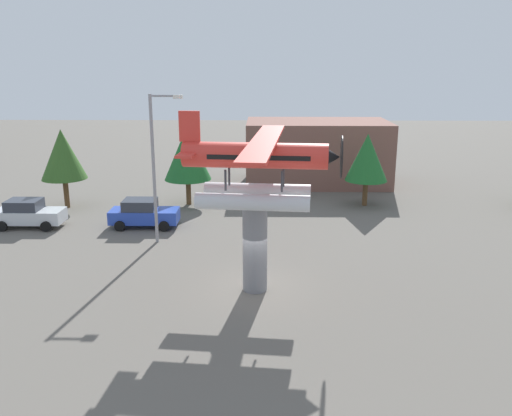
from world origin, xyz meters
The scene contains 10 objects.
ground_plane centered at (0.00, 0.00, 0.00)m, with size 140.00×140.00×0.00m, color #605B54.
display_pedestal centered at (0.00, 0.00, 2.01)m, with size 1.10×1.10×4.02m, color slate.
floatplane_monument centered at (0.13, -0.01, 5.70)m, with size 7.00×10.46×4.00m.
car_near_silver centered at (-14.26, 9.21, 0.88)m, with size 4.20×2.02×1.76m.
car_mid_blue centered at (-7.11, 9.37, 0.88)m, with size 4.20×2.02×1.76m.
streetlight_primary centered at (-5.54, 6.52, 4.81)m, with size 1.84×0.28×8.33m.
storefront_building centered at (4.80, 22.00, 2.60)m, with size 11.66×6.65×5.20m, color brown.
tree_west centered at (-13.50, 13.82, 3.78)m, with size 3.10×3.10×5.52m.
tree_east centered at (-5.04, 14.84, 3.67)m, with size 3.32×3.32×5.53m.
tree_center_back centered at (7.60, 14.76, 3.46)m, with size 2.98×2.98×5.13m.
Camera 1 is at (0.41, -22.67, 10.14)m, focal length 37.83 mm.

